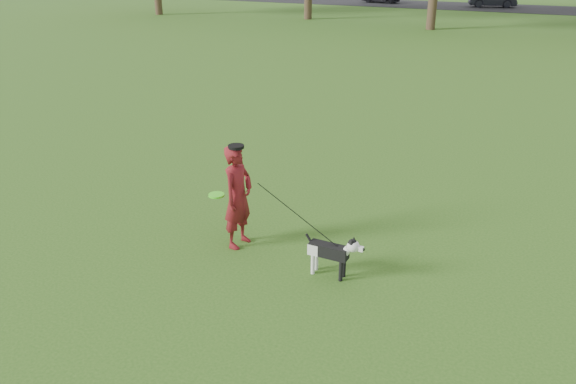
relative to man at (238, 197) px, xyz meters
The scene contains 5 objects.
ground 1.12m from the man, ahead, with size 120.00×120.00×0.00m, color #285116.
road 39.93m from the man, 88.83° to the left, with size 120.00×7.00×0.02m, color black.
man is the anchor object (origin of this frame).
dog 1.63m from the man, ahead, with size 0.84×0.17×0.64m.
man_held_items 1.01m from the man, ahead, with size 2.09×0.35×1.12m.
Camera 1 is at (3.09, -6.16, 4.02)m, focal length 35.00 mm.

